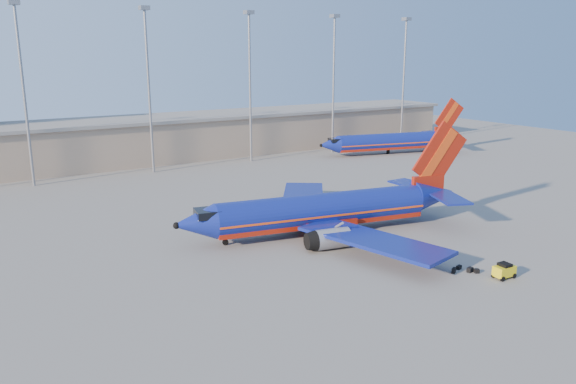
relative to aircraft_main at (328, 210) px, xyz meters
name	(u,v)px	position (x,y,z in m)	size (l,w,h in m)	color
ground	(325,235)	(-0.98, -0.81, -2.72)	(220.00, 220.00, 0.00)	slate
terminal_building	(203,134)	(9.02, 57.19, 1.60)	(122.00, 16.00, 8.50)	gray
light_mast_row	(201,72)	(4.02, 45.19, 14.84)	(101.60, 1.60, 28.65)	gray
aircraft_main	(328,210)	(0.00, 0.00, 0.00)	(37.26, 35.52, 12.72)	navy
aircraft_second	(392,141)	(43.64, 36.84, -0.09)	(33.31, 15.15, 11.46)	navy
baggage_tug	(504,270)	(5.92, -20.32, -1.94)	(2.14, 1.36, 1.49)	yellow
luggage_pile	(465,270)	(4.02, -17.29, -2.49)	(2.49, 2.15, 0.50)	black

